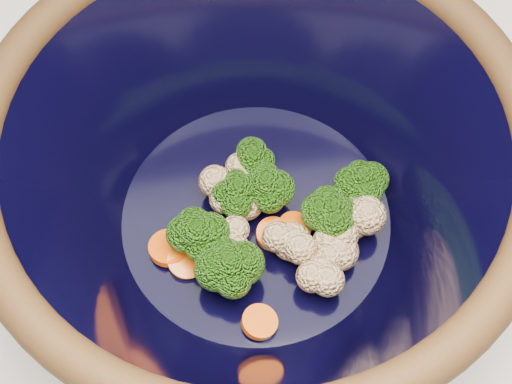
% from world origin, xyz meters
% --- Properties ---
extents(mixing_bowl, '(0.40, 0.40, 0.17)m').
position_xyz_m(mixing_bowl, '(-0.10, 0.05, 0.99)').
color(mixing_bowl, black).
rests_on(mixing_bowl, counter).
extents(vegetable_pile, '(0.19, 0.16, 0.05)m').
position_xyz_m(vegetable_pile, '(-0.09, 0.04, 0.96)').
color(vegetable_pile, '#608442').
rests_on(vegetable_pile, mixing_bowl).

